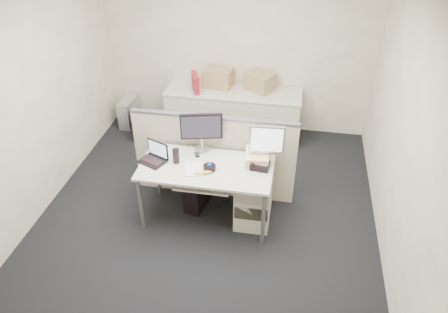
% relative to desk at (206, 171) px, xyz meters
% --- Properties ---
extents(floor, '(4.00, 4.50, 0.01)m').
position_rel_desk_xyz_m(floor, '(0.00, 0.00, -0.67)').
color(floor, black).
rests_on(floor, ground).
extents(wall_back, '(4.00, 0.02, 2.70)m').
position_rel_desk_xyz_m(wall_back, '(0.00, 2.25, 0.69)').
color(wall_back, '#EBE4C6').
rests_on(wall_back, ground).
extents(wall_front, '(4.00, 0.02, 2.70)m').
position_rel_desk_xyz_m(wall_front, '(0.00, -2.25, 0.69)').
color(wall_front, '#EBE4C6').
rests_on(wall_front, ground).
extents(wall_left, '(0.02, 4.50, 2.70)m').
position_rel_desk_xyz_m(wall_left, '(-2.00, 0.00, 0.69)').
color(wall_left, '#EBE4C6').
rests_on(wall_left, ground).
extents(wall_right, '(0.02, 4.50, 2.70)m').
position_rel_desk_xyz_m(wall_right, '(2.00, 0.00, 0.69)').
color(wall_right, '#EBE4C6').
rests_on(wall_right, ground).
extents(desk, '(1.50, 0.75, 0.73)m').
position_rel_desk_xyz_m(desk, '(0.00, 0.00, 0.00)').
color(desk, silver).
rests_on(desk, floor).
extents(keyboard_tray, '(0.62, 0.32, 0.02)m').
position_rel_desk_xyz_m(keyboard_tray, '(0.00, -0.18, -0.04)').
color(keyboard_tray, silver).
rests_on(keyboard_tray, desk).
extents(drawer_pedestal, '(0.40, 0.55, 0.65)m').
position_rel_desk_xyz_m(drawer_pedestal, '(0.55, 0.05, -0.34)').
color(drawer_pedestal, beige).
rests_on(drawer_pedestal, floor).
extents(cubicle_partition, '(2.00, 0.06, 1.10)m').
position_rel_desk_xyz_m(cubicle_partition, '(0.00, 0.45, -0.11)').
color(cubicle_partition, '#B1A791').
rests_on(cubicle_partition, floor).
extents(back_counter, '(2.00, 0.60, 0.72)m').
position_rel_desk_xyz_m(back_counter, '(0.00, 1.93, -0.30)').
color(back_counter, beige).
rests_on(back_counter, floor).
extents(monitor_main, '(0.52, 0.29, 0.49)m').
position_rel_desk_xyz_m(monitor_main, '(-0.12, 0.32, 0.31)').
color(monitor_main, black).
rests_on(monitor_main, desk).
extents(monitor_small, '(0.40, 0.22, 0.48)m').
position_rel_desk_xyz_m(monitor_small, '(0.65, 0.18, 0.31)').
color(monitor_small, '#B7B7BC').
rests_on(monitor_small, desk).
extents(laptop, '(0.35, 0.32, 0.22)m').
position_rel_desk_xyz_m(laptop, '(-0.62, -0.02, 0.17)').
color(laptop, black).
rests_on(laptop, desk).
extents(trackball, '(0.19, 0.19, 0.05)m').
position_rel_desk_xyz_m(trackball, '(0.05, -0.05, 0.09)').
color(trackball, black).
rests_on(trackball, desk).
extents(desk_phone, '(0.22, 0.19, 0.07)m').
position_rel_desk_xyz_m(desk_phone, '(0.60, 0.08, 0.10)').
color(desk_phone, black).
rests_on(desk_phone, desk).
extents(paper_stack, '(0.26, 0.30, 0.01)m').
position_rel_desk_xyz_m(paper_stack, '(-0.12, -0.08, 0.07)').
color(paper_stack, silver).
rests_on(paper_stack, desk).
extents(sticky_pad, '(0.10, 0.10, 0.01)m').
position_rel_desk_xyz_m(sticky_pad, '(-0.05, 0.00, 0.07)').
color(sticky_pad, '#FFF142').
rests_on(sticky_pad, desk).
extents(travel_mug, '(0.08, 0.08, 0.16)m').
position_rel_desk_xyz_m(travel_mug, '(-0.35, 0.02, 0.15)').
color(travel_mug, black).
rests_on(travel_mug, desk).
extents(banana, '(0.20, 0.11, 0.04)m').
position_rel_desk_xyz_m(banana, '(0.00, -0.15, 0.09)').
color(banana, gold).
rests_on(banana, desk).
extents(cellphone, '(0.08, 0.10, 0.01)m').
position_rel_desk_xyz_m(cellphone, '(-0.15, 0.20, 0.07)').
color(cellphone, black).
rests_on(cellphone, desk).
extents(manila_folders, '(0.29, 0.36, 0.12)m').
position_rel_desk_xyz_m(manila_folders, '(0.55, 0.20, 0.13)').
color(manila_folders, '#F7DB92').
rests_on(manila_folders, desk).
extents(keyboard, '(0.44, 0.19, 0.02)m').
position_rel_desk_xyz_m(keyboard, '(0.05, -0.14, -0.02)').
color(keyboard, black).
rests_on(keyboard, keyboard_tray).
extents(pc_tower_desk, '(0.29, 0.52, 0.45)m').
position_rel_desk_xyz_m(pc_tower_desk, '(-0.15, 0.20, -0.44)').
color(pc_tower_desk, black).
rests_on(pc_tower_desk, floor).
extents(pc_tower_spare_dark, '(0.29, 0.43, 0.38)m').
position_rel_desk_xyz_m(pc_tower_spare_dark, '(-1.45, 1.63, -0.48)').
color(pc_tower_spare_dark, black).
rests_on(pc_tower_spare_dark, floor).
extents(pc_tower_spare_silver, '(0.22, 0.49, 0.44)m').
position_rel_desk_xyz_m(pc_tower_spare_silver, '(-1.70, 1.95, -0.44)').
color(pc_tower_spare_silver, '#B7B7BC').
rests_on(pc_tower_spare_silver, floor).
extents(cardboard_box_left, '(0.45, 0.37, 0.30)m').
position_rel_desk_xyz_m(cardboard_box_left, '(-0.25, 2.05, 0.21)').
color(cardboard_box_left, tan).
rests_on(cardboard_box_left, back_counter).
extents(cardboard_box_right, '(0.50, 0.47, 0.29)m').
position_rel_desk_xyz_m(cardboard_box_right, '(0.38, 2.05, 0.20)').
color(cardboard_box_right, tan).
rests_on(cardboard_box_right, back_counter).
extents(red_binder, '(0.18, 0.31, 0.29)m').
position_rel_desk_xyz_m(red_binder, '(-0.55, 1.83, 0.20)').
color(red_binder, maroon).
rests_on(red_binder, back_counter).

